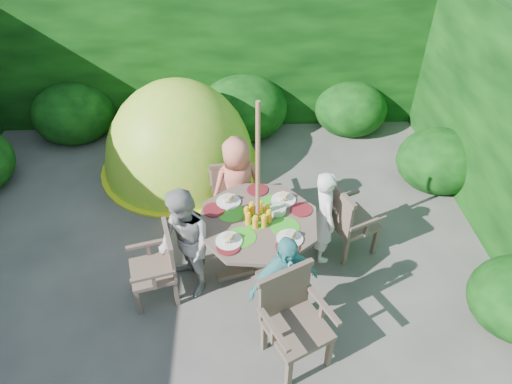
{
  "coord_description": "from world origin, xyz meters",
  "views": [
    {
      "loc": [
        0.5,
        -3.4,
        4.09
      ],
      "look_at": [
        0.68,
        0.6,
        0.85
      ],
      "focal_mm": 32.0,
      "sensor_mm": 36.0,
      "label": 1
    }
  ],
  "objects_px": {
    "parasol_pole": "(258,198)",
    "garden_chair_front": "(293,317)",
    "child_left": "(185,244)",
    "child_back": "(237,186)",
    "garden_chair_left": "(159,265)",
    "dome_tent": "(182,167)",
    "child_right": "(324,217)",
    "garden_chair_right": "(347,219)",
    "child_front": "(284,286)",
    "garden_chair_back": "(230,185)",
    "patio_table": "(258,228)"
  },
  "relations": [
    {
      "from": "garden_chair_back",
      "to": "child_back",
      "type": "xyz_separation_m",
      "value": [
        0.09,
        -0.29,
        0.21
      ]
    },
    {
      "from": "child_back",
      "to": "child_front",
      "type": "height_order",
      "value": "child_back"
    },
    {
      "from": "garden_chair_left",
      "to": "child_back",
      "type": "xyz_separation_m",
      "value": [
        0.85,
        1.07,
        0.2
      ]
    },
    {
      "from": "garden_chair_back",
      "to": "child_back",
      "type": "bearing_deg",
      "value": 101.61
    },
    {
      "from": "child_right",
      "to": "dome_tent",
      "type": "height_order",
      "value": "dome_tent"
    },
    {
      "from": "patio_table",
      "to": "child_front",
      "type": "distance_m",
      "value": 0.8
    },
    {
      "from": "garden_chair_left",
      "to": "garden_chair_front",
      "type": "distance_m",
      "value": 1.54
    },
    {
      "from": "garden_chair_right",
      "to": "child_right",
      "type": "distance_m",
      "value": 0.32
    },
    {
      "from": "child_right",
      "to": "child_left",
      "type": "relative_size",
      "value": 0.91
    },
    {
      "from": "garden_chair_front",
      "to": "child_left",
      "type": "height_order",
      "value": "child_left"
    },
    {
      "from": "garden_chair_left",
      "to": "dome_tent",
      "type": "height_order",
      "value": "dome_tent"
    },
    {
      "from": "parasol_pole",
      "to": "garden_chair_right",
      "type": "relative_size",
      "value": 2.35
    },
    {
      "from": "garden_chair_right",
      "to": "dome_tent",
      "type": "height_order",
      "value": "dome_tent"
    },
    {
      "from": "garden_chair_back",
      "to": "garden_chair_right",
      "type": "bearing_deg",
      "value": 144.14
    },
    {
      "from": "dome_tent",
      "to": "garden_chair_front",
      "type": "bearing_deg",
      "value": -84.76
    },
    {
      "from": "parasol_pole",
      "to": "child_left",
      "type": "xyz_separation_m",
      "value": [
        -0.77,
        -0.22,
        -0.43
      ]
    },
    {
      "from": "garden_chair_right",
      "to": "child_left",
      "type": "relative_size",
      "value": 0.7
    },
    {
      "from": "parasol_pole",
      "to": "garden_chair_right",
      "type": "distance_m",
      "value": 1.25
    },
    {
      "from": "patio_table",
      "to": "parasol_pole",
      "type": "bearing_deg",
      "value": -151.58
    },
    {
      "from": "garden_chair_back",
      "to": "child_back",
      "type": "height_order",
      "value": "child_back"
    },
    {
      "from": "garden_chair_back",
      "to": "garden_chair_front",
      "type": "xyz_separation_m",
      "value": [
        0.59,
        -2.12,
        0.07
      ]
    },
    {
      "from": "garden_chair_back",
      "to": "child_front",
      "type": "xyz_separation_m",
      "value": [
        0.52,
        -1.83,
        0.17
      ]
    },
    {
      "from": "garden_chair_back",
      "to": "dome_tent",
      "type": "height_order",
      "value": "dome_tent"
    },
    {
      "from": "garden_chair_left",
      "to": "dome_tent",
      "type": "distance_m",
      "value": 2.45
    },
    {
      "from": "garden_chair_right",
      "to": "child_right",
      "type": "relative_size",
      "value": 0.77
    },
    {
      "from": "child_left",
      "to": "child_front",
      "type": "xyz_separation_m",
      "value": [
        0.99,
        -0.56,
        -0.05
      ]
    },
    {
      "from": "parasol_pole",
      "to": "child_right",
      "type": "height_order",
      "value": "parasol_pole"
    },
    {
      "from": "patio_table",
      "to": "garden_chair_left",
      "type": "distance_m",
      "value": 1.13
    },
    {
      "from": "parasol_pole",
      "to": "garden_chair_front",
      "type": "relative_size",
      "value": 2.26
    },
    {
      "from": "patio_table",
      "to": "garden_chair_front",
      "type": "distance_m",
      "value": 1.11
    },
    {
      "from": "parasol_pole",
      "to": "dome_tent",
      "type": "distance_m",
      "value": 2.61
    },
    {
      "from": "child_right",
      "to": "dome_tent",
      "type": "bearing_deg",
      "value": 37.21
    },
    {
      "from": "garden_chair_right",
      "to": "dome_tent",
      "type": "relative_size",
      "value": 0.33
    },
    {
      "from": "garden_chair_back",
      "to": "child_left",
      "type": "relative_size",
      "value": 0.63
    },
    {
      "from": "garden_chair_right",
      "to": "child_front",
      "type": "relative_size",
      "value": 0.75
    },
    {
      "from": "parasol_pole",
      "to": "garden_chair_front",
      "type": "height_order",
      "value": "parasol_pole"
    },
    {
      "from": "child_right",
      "to": "dome_tent",
      "type": "xyz_separation_m",
      "value": [
        -1.83,
        1.9,
        -0.61
      ]
    },
    {
      "from": "garden_chair_left",
      "to": "garden_chair_back",
      "type": "xyz_separation_m",
      "value": [
        0.75,
        1.36,
        -0.01
      ]
    },
    {
      "from": "garden_chair_back",
      "to": "child_right",
      "type": "xyz_separation_m",
      "value": [
        1.08,
        -0.85,
        0.16
      ]
    },
    {
      "from": "garden_chair_left",
      "to": "child_left",
      "type": "xyz_separation_m",
      "value": [
        0.29,
        0.08,
        0.21
      ]
    },
    {
      "from": "garden_chair_left",
      "to": "child_back",
      "type": "relative_size",
      "value": 0.65
    },
    {
      "from": "child_right",
      "to": "child_left",
      "type": "distance_m",
      "value": 1.6
    },
    {
      "from": "child_right",
      "to": "parasol_pole",
      "type": "bearing_deg",
      "value": 98.84
    },
    {
      "from": "garden_chair_back",
      "to": "child_back",
      "type": "distance_m",
      "value": 0.37
    },
    {
      "from": "garden_chair_right",
      "to": "child_front",
      "type": "height_order",
      "value": "child_front"
    },
    {
      "from": "garden_chair_left",
      "to": "child_front",
      "type": "xyz_separation_m",
      "value": [
        1.28,
        -0.47,
        0.17
      ]
    },
    {
      "from": "garden_chair_left",
      "to": "child_back",
      "type": "height_order",
      "value": "child_back"
    },
    {
      "from": "patio_table",
      "to": "child_back",
      "type": "distance_m",
      "value": 0.8
    },
    {
      "from": "garden_chair_back",
      "to": "child_front",
      "type": "relative_size",
      "value": 0.67
    },
    {
      "from": "child_left",
      "to": "child_back",
      "type": "height_order",
      "value": "child_left"
    }
  ]
}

